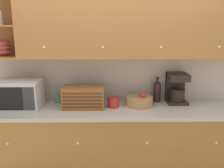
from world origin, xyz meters
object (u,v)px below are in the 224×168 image
object	(u,v)px
microwave	(17,94)
wine_bottle	(157,90)
storage_canister	(113,102)
coffee_maker	(177,88)
mug	(58,98)
fruit_basket	(139,101)
bread_box	(83,97)

from	to	relation	value
microwave	wine_bottle	world-z (taller)	microwave
storage_canister	wine_bottle	bearing A→B (deg)	20.79
microwave	wine_bottle	distance (m)	1.63
storage_canister	coffee_maker	xyz separation A→B (m)	(0.76, 0.18, 0.12)
mug	fruit_basket	distance (m)	0.97
fruit_basket	microwave	bearing A→B (deg)	-177.81
microwave	mug	xyz separation A→B (m)	(0.42, 0.18, -0.10)
bread_box	wine_bottle	world-z (taller)	wine_bottle
wine_bottle	coffee_maker	world-z (taller)	coffee_maker
microwave	storage_canister	xyz separation A→B (m)	(1.08, 0.01, -0.10)
bread_box	fruit_basket	world-z (taller)	bread_box
microwave	storage_canister	bearing A→B (deg)	0.37
bread_box	coffee_maker	world-z (taller)	coffee_maker
fruit_basket	bread_box	bearing A→B (deg)	-175.02
microwave	coffee_maker	bearing A→B (deg)	5.74
microwave	fruit_basket	xyz separation A→B (m)	(1.39, 0.05, -0.10)
mug	fruit_basket	xyz separation A→B (m)	(0.96, -0.13, 0.00)
storage_canister	mug	bearing A→B (deg)	165.16
storage_canister	bread_box	bearing A→B (deg)	-178.34
mug	fruit_basket	size ratio (longest dim) A/B	0.34
wine_bottle	bread_box	bearing A→B (deg)	-166.30
mug	storage_canister	distance (m)	0.69
microwave	coffee_maker	distance (m)	1.86
storage_canister	coffee_maker	distance (m)	0.79
mug	fruit_basket	world-z (taller)	fruit_basket
bread_box	wine_bottle	xyz separation A→B (m)	(0.87, 0.21, 0.02)
microwave	fruit_basket	bearing A→B (deg)	2.19
storage_canister	fruit_basket	bearing A→B (deg)	8.66
storage_canister	wine_bottle	size ratio (longest dim) A/B	0.44
fruit_basket	coffee_maker	xyz separation A→B (m)	(0.46, 0.13, 0.12)
mug	storage_canister	size ratio (longest dim) A/B	0.79
coffee_maker	microwave	bearing A→B (deg)	-174.26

